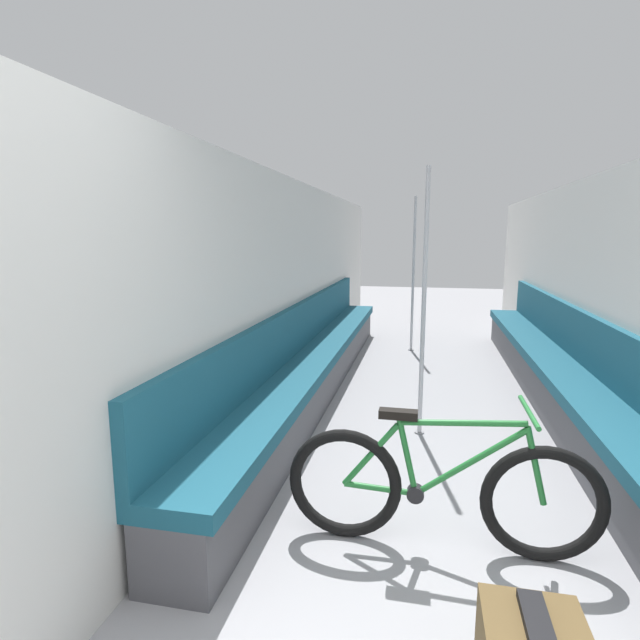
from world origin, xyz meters
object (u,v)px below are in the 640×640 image
bench_seat_row_left (316,362)px  grab_pole_far (424,309)px  bicycle (440,490)px  bench_seat_row_right (558,375)px  grab_pole_near (413,277)px

bench_seat_row_left → grab_pole_far: 1.62m
bench_seat_row_left → bicycle: bearing=-64.1°
bench_seat_row_right → grab_pole_near: (-1.45, 2.15, 0.74)m
bench_seat_row_right → grab_pole_far: (-1.29, -0.94, 0.74)m
bicycle → grab_pole_far: (-0.12, 1.56, 0.73)m
grab_pole_far → grab_pole_near: bearing=93.1°
bench_seat_row_left → bicycle: size_ratio=3.93×
bench_seat_row_left → bench_seat_row_right: bearing=0.0°
bench_seat_row_right → grab_pole_far: 1.76m
bench_seat_row_right → bench_seat_row_left: bearing=180.0°
bench_seat_row_left → bench_seat_row_right: 2.38m
bench_seat_row_right → grab_pole_near: grab_pole_near is taller
bicycle → bench_seat_row_left: bearing=115.8°
bench_seat_row_left → grab_pole_near: bearing=66.6°
bench_seat_row_left → grab_pole_far: size_ratio=2.95×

